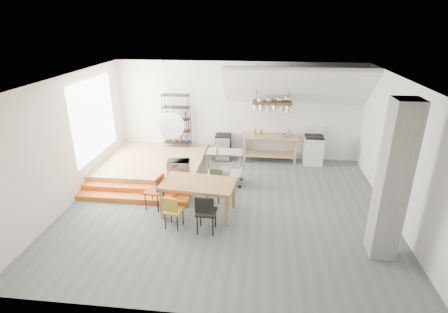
# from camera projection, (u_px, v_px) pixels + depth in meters

# --- Properties ---
(floor) EXTENTS (8.00, 8.00, 0.00)m
(floor) POSITION_uv_depth(u_px,v_px,m) (227.00, 207.00, 8.89)
(floor) COLOR #566064
(floor) RESTS_ON ground
(wall_back) EXTENTS (8.00, 0.04, 3.20)m
(wall_back) POSITION_uv_depth(u_px,v_px,m) (238.00, 111.00, 11.52)
(wall_back) COLOR silver
(wall_back) RESTS_ON ground
(wall_left) EXTENTS (0.04, 7.00, 3.20)m
(wall_left) POSITION_uv_depth(u_px,v_px,m) (68.00, 142.00, 8.70)
(wall_left) COLOR silver
(wall_left) RESTS_ON ground
(wall_right) EXTENTS (0.04, 7.00, 3.20)m
(wall_right) POSITION_uv_depth(u_px,v_px,m) (403.00, 155.00, 7.88)
(wall_right) COLOR silver
(wall_right) RESTS_ON ground
(ceiling) EXTENTS (8.00, 7.00, 0.02)m
(ceiling) POSITION_uv_depth(u_px,v_px,m) (227.00, 80.00, 7.70)
(ceiling) COLOR white
(ceiling) RESTS_ON wall_back
(slope_ceiling) EXTENTS (4.40, 1.44, 1.32)m
(slope_ceiling) POSITION_uv_depth(u_px,v_px,m) (297.00, 87.00, 10.43)
(slope_ceiling) COLOR white
(slope_ceiling) RESTS_ON wall_back
(window_pane) EXTENTS (0.02, 2.50, 2.20)m
(window_pane) POSITION_uv_depth(u_px,v_px,m) (94.00, 118.00, 10.01)
(window_pane) COLOR white
(window_pane) RESTS_ON wall_left
(platform) EXTENTS (3.00, 3.00, 0.40)m
(platform) POSITION_uv_depth(u_px,v_px,m) (154.00, 164.00, 10.92)
(platform) COLOR #A07E50
(platform) RESTS_ON ground
(step_lower) EXTENTS (3.00, 0.35, 0.13)m
(step_lower) POSITION_uv_depth(u_px,v_px,m) (132.00, 198.00, 9.17)
(step_lower) COLOR orange
(step_lower) RESTS_ON ground
(step_upper) EXTENTS (3.00, 0.35, 0.27)m
(step_upper) POSITION_uv_depth(u_px,v_px,m) (137.00, 190.00, 9.47)
(step_upper) COLOR orange
(step_upper) RESTS_ON ground
(concrete_column) EXTENTS (0.50, 0.50, 3.20)m
(concrete_column) POSITION_uv_depth(u_px,v_px,m) (393.00, 182.00, 6.57)
(concrete_column) COLOR gray
(concrete_column) RESTS_ON ground
(kitchen_counter) EXTENTS (1.80, 0.60, 0.91)m
(kitchen_counter) POSITION_uv_depth(u_px,v_px,m) (270.00, 144.00, 11.45)
(kitchen_counter) COLOR #A07E50
(kitchen_counter) RESTS_ON ground
(stove) EXTENTS (0.60, 0.60, 1.18)m
(stove) POSITION_uv_depth(u_px,v_px,m) (313.00, 149.00, 11.36)
(stove) COLOR white
(stove) RESTS_ON ground
(pot_rack) EXTENTS (1.20, 0.50, 1.43)m
(pot_rack) POSITION_uv_depth(u_px,v_px,m) (273.00, 105.00, 10.73)
(pot_rack) COLOR #432A1B
(pot_rack) RESTS_ON ceiling
(wire_shelving) EXTENTS (0.88, 0.38, 1.80)m
(wire_shelving) POSITION_uv_depth(u_px,v_px,m) (177.00, 120.00, 11.55)
(wire_shelving) COLOR black
(wire_shelving) RESTS_ON platform
(microwave_shelf) EXTENTS (0.60, 0.40, 0.16)m
(microwave_shelf) POSITION_uv_depth(u_px,v_px,m) (179.00, 172.00, 9.52)
(microwave_shelf) COLOR #A07E50
(microwave_shelf) RESTS_ON platform
(paper_lantern) EXTENTS (0.60, 0.60, 0.60)m
(paper_lantern) POSITION_uv_depth(u_px,v_px,m) (171.00, 126.00, 7.91)
(paper_lantern) COLOR white
(paper_lantern) RESTS_ON ceiling
(dining_table) EXTENTS (1.84, 1.16, 0.83)m
(dining_table) POSITION_uv_depth(u_px,v_px,m) (198.00, 186.00, 8.34)
(dining_table) COLOR olive
(dining_table) RESTS_ON ground
(chair_mustard) EXTENTS (0.45, 0.45, 0.83)m
(chair_mustard) POSITION_uv_depth(u_px,v_px,m) (172.00, 209.00, 7.80)
(chair_mustard) COLOR #B8921F
(chair_mustard) RESTS_ON ground
(chair_black) EXTENTS (0.45, 0.45, 0.95)m
(chair_black) POSITION_uv_depth(u_px,v_px,m) (206.00, 211.00, 7.61)
(chair_black) COLOR black
(chair_black) RESTS_ON ground
(chair_olive) EXTENTS (0.43, 0.43, 0.83)m
(chair_olive) POSITION_uv_depth(u_px,v_px,m) (215.00, 182.00, 9.09)
(chair_olive) COLOR #505E2C
(chair_olive) RESTS_ON ground
(chair_red) EXTENTS (0.49, 0.49, 0.92)m
(chair_red) POSITION_uv_depth(u_px,v_px,m) (157.00, 189.00, 8.62)
(chair_red) COLOR #A53617
(chair_red) RESTS_ON ground
(rolling_cart) EXTENTS (1.02, 0.59, 0.99)m
(rolling_cart) POSITION_uv_depth(u_px,v_px,m) (225.00, 163.00, 9.90)
(rolling_cart) COLOR silver
(rolling_cart) RESTS_ON ground
(mini_fridge) EXTENTS (0.50, 0.50, 0.86)m
(mini_fridge) POSITION_uv_depth(u_px,v_px,m) (223.00, 147.00, 11.73)
(mini_fridge) COLOR black
(mini_fridge) RESTS_ON ground
(microwave) EXTENTS (0.64, 0.47, 0.33)m
(microwave) POSITION_uv_depth(u_px,v_px,m) (178.00, 166.00, 9.45)
(microwave) COLOR beige
(microwave) RESTS_ON microwave_shelf
(bowl) EXTENTS (0.28, 0.28, 0.05)m
(bowl) POSITION_uv_depth(u_px,v_px,m) (284.00, 136.00, 11.24)
(bowl) COLOR silver
(bowl) RESTS_ON kitchen_counter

